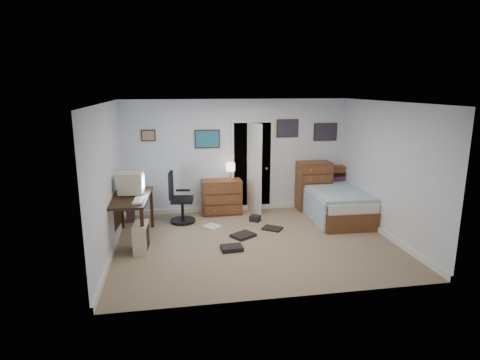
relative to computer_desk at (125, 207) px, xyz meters
name	(u,v)px	position (x,y,z in m)	size (l,w,h in m)	color
floor	(255,243)	(2.30, -0.48, -0.66)	(5.00, 4.00, 0.02)	#87725D
computer_desk	(125,207)	(0.00, 0.00, 0.00)	(0.77, 1.50, 0.84)	#301D10
crt_monitor	(131,183)	(0.12, 0.14, 0.40)	(0.46, 0.43, 0.40)	beige
keyboard	(139,200)	(0.28, -0.36, 0.21)	(0.17, 0.45, 0.03)	beige
pc_tower	(141,237)	(0.30, -0.56, -0.39)	(0.26, 0.48, 0.50)	beige
office_chair	(179,203)	(0.99, 0.86, -0.23)	(0.57, 0.57, 1.07)	black
media_stack	(130,204)	(-0.02, 1.06, -0.25)	(0.16, 0.16, 0.80)	maroon
low_dresser	(222,197)	(1.93, 1.29, -0.26)	(0.86, 0.43, 0.77)	brown
table_lamp	(231,167)	(2.13, 1.29, 0.39)	(0.19, 0.19, 0.37)	gold
doorway	(250,164)	(2.65, 1.79, 0.36)	(0.96, 1.12, 2.05)	black
tall_dresser	(314,186)	(4.04, 1.27, -0.09)	(0.75, 0.44, 1.11)	brown
headboard_bookcase	(341,185)	(4.75, 1.38, -0.13)	(1.09, 0.34, 0.97)	brown
bed	(333,202)	(4.28, 0.69, -0.32)	(1.21, 2.17, 0.70)	brown
wall_posters	(262,133)	(2.87, 1.50, 1.10)	(4.38, 0.04, 0.60)	#331E11
floor_clutter	(242,233)	(2.13, -0.09, -0.61)	(1.61, 1.69, 0.13)	black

